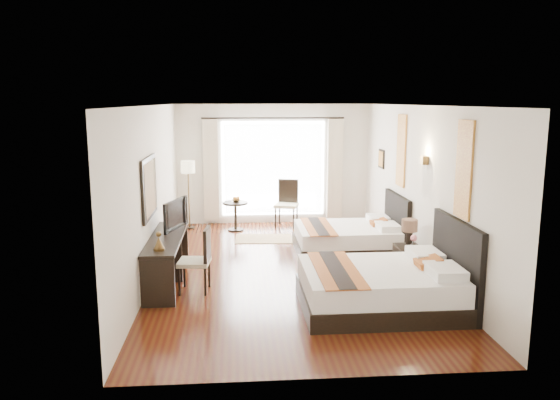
{
  "coord_description": "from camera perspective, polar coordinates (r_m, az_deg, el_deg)",
  "views": [
    {
      "loc": [
        -0.86,
        -9.0,
        2.88
      ],
      "look_at": [
        -0.11,
        0.3,
        1.17
      ],
      "focal_mm": 35.0,
      "sensor_mm": 36.0,
      "label": 1
    }
  ],
  "objects": [
    {
      "name": "mirror_glass",
      "position": [
        8.71,
        -13.35,
        1.3
      ],
      "size": [
        0.01,
        1.12,
        0.82
      ],
      "primitive_type": "cube",
      "color": "white",
      "rests_on": "mirror_frame"
    },
    {
      "name": "mirror_frame",
      "position": [
        8.71,
        -13.51,
        1.3
      ],
      "size": [
        0.04,
        1.25,
        0.95
      ],
      "primitive_type": "cube",
      "color": "black",
      "rests_on": "wall_desk"
    },
    {
      "name": "floor",
      "position": [
        9.49,
        0.84,
        -7.33
      ],
      "size": [
        4.5,
        7.5,
        0.01
      ],
      "primitive_type": "cube",
      "color": "#3E130B",
      "rests_on": "ground"
    },
    {
      "name": "wall_sconce",
      "position": [
        9.2,
        14.84,
        4.04
      ],
      "size": [
        0.1,
        0.14,
        0.14
      ],
      "primitive_type": "cube",
      "color": "#4B371B",
      "rests_on": "wall_headboard"
    },
    {
      "name": "bed_near",
      "position": [
        7.88,
        10.96,
        -8.77
      ],
      "size": [
        2.22,
        1.73,
        1.25
      ],
      "color": "black",
      "rests_on": "floor"
    },
    {
      "name": "art_panel_near",
      "position": [
        7.85,
        18.66,
        3.02
      ],
      "size": [
        0.03,
        0.5,
        1.35
      ],
      "primitive_type": "cube",
      "color": "maroon",
      "rests_on": "wall_headboard"
    },
    {
      "name": "nightstand",
      "position": [
        9.46,
        13.23,
        -6.12
      ],
      "size": [
        0.4,
        0.5,
        0.48
      ],
      "primitive_type": "cube",
      "color": "black",
      "rests_on": "floor"
    },
    {
      "name": "wall_desk",
      "position": [
        9.22,
        -13.16,
        0.86
      ],
      "size": [
        0.01,
        7.5,
        2.8
      ],
      "primitive_type": "cube",
      "color": "silver",
      "rests_on": "floor"
    },
    {
      "name": "table_lamp",
      "position": [
        9.38,
        13.38,
        -2.79
      ],
      "size": [
        0.27,
        0.27,
        0.42
      ],
      "color": "black",
      "rests_on": "nightstand"
    },
    {
      "name": "wall_entry",
      "position": [
        5.53,
        4.57,
        -5.21
      ],
      "size": [
        4.5,
        0.01,
        2.8
      ],
      "primitive_type": "cube",
      "color": "silver",
      "rests_on": "floor"
    },
    {
      "name": "ceiling",
      "position": [
        9.04,
        0.89,
        9.8
      ],
      "size": [
        4.5,
        7.5,
        0.02
      ],
      "primitive_type": "cube",
      "color": "white",
      "rests_on": "wall_headboard"
    },
    {
      "name": "jute_rug",
      "position": [
        11.54,
        -1.73,
        -4.06
      ],
      "size": [
        1.23,
        0.86,
        0.01
      ],
      "primitive_type": "cube",
      "rotation": [
        0.0,
        0.0,
        -0.05
      ],
      "color": "tan",
      "rests_on": "floor"
    },
    {
      "name": "bed_far",
      "position": [
        10.58,
        7.43,
        -3.89
      ],
      "size": [
        1.98,
        1.55,
        1.11
      ],
      "color": "black",
      "rests_on": "floor"
    },
    {
      "name": "television",
      "position": [
        9.31,
        -11.34,
        -1.45
      ],
      "size": [
        0.38,
        0.86,
        0.5
      ],
      "primitive_type": "imported",
      "rotation": [
        0.0,
        0.0,
        1.25
      ],
      "color": "black",
      "rests_on": "console_desk"
    },
    {
      "name": "drape_right",
      "position": [
        12.94,
        5.74,
        3.22
      ],
      "size": [
        0.35,
        0.14,
        2.35
      ],
      "primitive_type": "cube",
      "color": "#B9A690",
      "rests_on": "floor"
    },
    {
      "name": "desk_chair",
      "position": [
        8.48,
        -8.79,
        -7.46
      ],
      "size": [
        0.51,
        0.51,
        0.99
      ],
      "rotation": [
        0.0,
        0.0,
        3.04
      ],
      "color": "beige",
      "rests_on": "floor"
    },
    {
      "name": "console_desk",
      "position": [
        8.93,
        -11.73,
        -6.12
      ],
      "size": [
        0.5,
        2.2,
        0.76
      ],
      "primitive_type": "cube",
      "color": "black",
      "rests_on": "floor"
    },
    {
      "name": "window_glass",
      "position": [
        12.86,
        -0.72,
        3.31
      ],
      "size": [
        2.4,
        0.02,
        2.2
      ],
      "primitive_type": "cube",
      "color": "white",
      "rests_on": "wall_window"
    },
    {
      "name": "art_panel_far",
      "position": [
        10.53,
        12.55,
        5.06
      ],
      "size": [
        0.03,
        0.5,
        1.35
      ],
      "primitive_type": "cube",
      "color": "maroon",
      "rests_on": "wall_headboard"
    },
    {
      "name": "fruit_bowl",
      "position": [
        12.21,
        -4.6,
        -0.07
      ],
      "size": [
        0.2,
        0.2,
        0.05
      ],
      "primitive_type": "imported",
      "rotation": [
        0.0,
        0.0,
        0.0
      ],
      "color": "#452818",
      "rests_on": "side_table"
    },
    {
      "name": "vase",
      "position": [
        9.23,
        13.78,
        -4.47
      ],
      "size": [
        0.14,
        0.14,
        0.13
      ],
      "primitive_type": "imported",
      "rotation": [
        0.0,
        0.0,
        0.15
      ],
      "color": "black",
      "rests_on": "nightstand"
    },
    {
      "name": "wall_window",
      "position": [
        12.86,
        -0.73,
        3.76
      ],
      "size": [
        4.5,
        0.01,
        2.8
      ],
      "primitive_type": "cube",
      "color": "silver",
      "rests_on": "floor"
    },
    {
      "name": "wall_headboard",
      "position": [
        9.63,
        14.28,
        1.21
      ],
      "size": [
        0.01,
        7.5,
        2.8
      ],
      "primitive_type": "cube",
      "color": "silver",
      "rests_on": "floor"
    },
    {
      "name": "sheer_curtain",
      "position": [
        12.8,
        -0.7,
        3.28
      ],
      "size": [
        2.3,
        0.02,
        2.1
      ],
      "primitive_type": "cube",
      "color": "white",
      "rests_on": "wall_window"
    },
    {
      "name": "drape_left",
      "position": [
        12.74,
        -7.22,
        3.08
      ],
      "size": [
        0.35,
        0.14,
        2.35
      ],
      "primitive_type": "cube",
      "color": "#B9A690",
      "rests_on": "floor"
    },
    {
      "name": "floor_lamp",
      "position": [
        12.42,
        -9.58,
        2.95
      ],
      "size": [
        0.31,
        0.31,
        1.55
      ],
      "color": "black",
      "rests_on": "floor"
    },
    {
      "name": "side_table",
      "position": [
        12.24,
        -4.67,
        -1.71
      ],
      "size": [
        0.56,
        0.56,
        0.65
      ],
      "primitive_type": "cylinder",
      "color": "black",
      "rests_on": "floor"
    },
    {
      "name": "bronze_figurine",
      "position": [
        8.04,
        -12.54,
        -4.31
      ],
      "size": [
        0.2,
        0.2,
        0.24
      ],
      "primitive_type": null,
      "rotation": [
        0.0,
        0.0,
        -0.29
      ],
      "color": "#4B371B",
      "rests_on": "console_desk"
    },
    {
      "name": "window_chair",
      "position": [
        12.62,
        0.7,
        -1.29
      ],
      "size": [
        0.62,
        0.62,
        1.08
      ],
      "rotation": [
        0.0,
        0.0,
        -1.87
      ],
      "color": "beige",
      "rests_on": "floor"
    }
  ]
}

